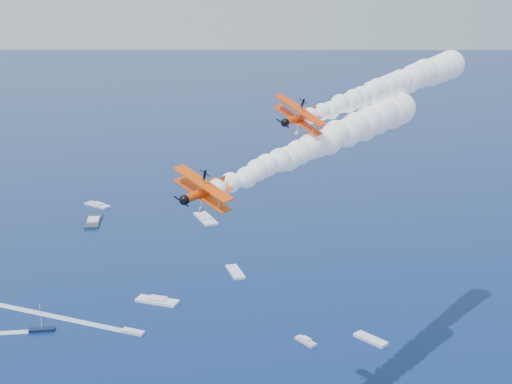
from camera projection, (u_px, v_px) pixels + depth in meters
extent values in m
cube|color=#0E1932|center=(42.00, 329.00, 163.14)|extent=(6.02, 2.14, 0.70)
cube|color=silver|center=(133.00, 332.00, 162.04)|extent=(5.74, 4.56, 0.70)
cube|color=white|center=(157.00, 301.00, 178.43)|extent=(11.58, 8.62, 0.70)
cube|color=white|center=(371.00, 339.00, 158.53)|extent=(6.74, 8.44, 0.70)
cube|color=white|center=(235.00, 272.00, 197.14)|extent=(4.43, 10.52, 0.70)
cube|color=white|center=(206.00, 219.00, 244.11)|extent=(7.77, 15.54, 0.70)
cube|color=white|center=(98.00, 205.00, 259.75)|extent=(10.35, 10.46, 0.70)
cube|color=silver|center=(306.00, 341.00, 157.51)|extent=(4.25, 5.84, 0.70)
cube|color=#2C313B|center=(94.00, 221.00, 241.27)|extent=(5.69, 15.19, 0.70)
cube|color=white|center=(58.00, 317.00, 170.13)|extent=(33.14, 22.07, 0.04)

